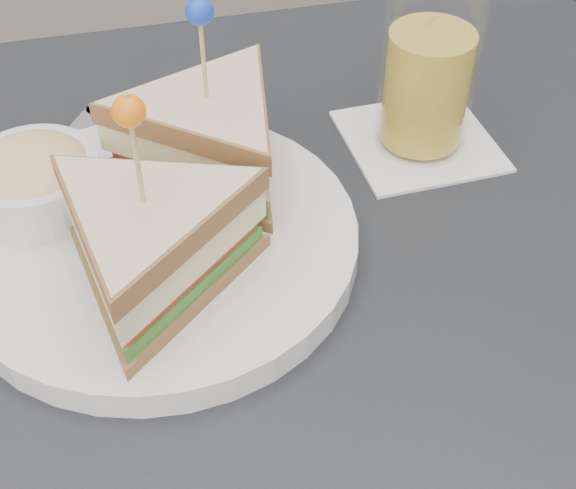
{
  "coord_description": "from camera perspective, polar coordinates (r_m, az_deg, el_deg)",
  "views": [
    {
      "loc": [
        -0.08,
        -0.34,
        1.15
      ],
      "look_at": [
        0.01,
        0.01,
        0.8
      ],
      "focal_mm": 50.0,
      "sensor_mm": 36.0,
      "label": 1
    }
  ],
  "objects": [
    {
      "name": "cutlery_knife",
      "position": [
        0.65,
        -17.38,
        4.41
      ],
      "size": [
        0.12,
        0.18,
        0.01
      ],
      "rotation": [
        0.0,
        0.0,
        -0.56
      ],
      "color": "silver",
      "rests_on": "table"
    },
    {
      "name": "drink_set",
      "position": [
        0.64,
        9.94,
        11.96
      ],
      "size": [
        0.12,
        0.12,
        0.15
      ],
      "rotation": [
        0.0,
        0.0,
        0.04
      ],
      "color": "white",
      "rests_on": "table"
    },
    {
      "name": "table",
      "position": [
        0.59,
        -0.72,
        -9.66
      ],
      "size": [
        0.8,
        0.8,
        0.75
      ],
      "color": "black",
      "rests_on": "ground"
    },
    {
      "name": "plate_meal",
      "position": [
        0.55,
        -8.95,
        3.3
      ],
      "size": [
        0.33,
        0.33,
        0.16
      ],
      "rotation": [
        0.0,
        0.0,
        0.19
      ],
      "color": "silver",
      "rests_on": "table"
    }
  ]
}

